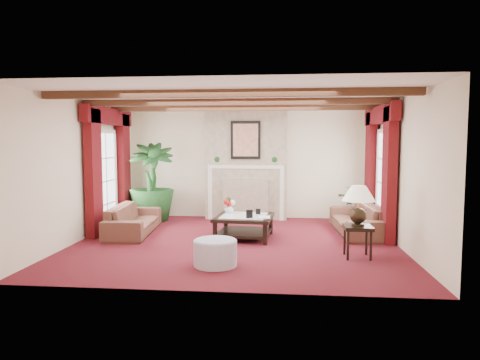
# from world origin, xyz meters

# --- Properties ---
(floor) EXTENTS (6.00, 6.00, 0.00)m
(floor) POSITION_xyz_m (0.00, 0.00, 0.00)
(floor) COLOR #470C13
(floor) RESTS_ON ground
(ceiling) EXTENTS (6.00, 6.00, 0.00)m
(ceiling) POSITION_xyz_m (0.00, 0.00, 2.70)
(ceiling) COLOR white
(ceiling) RESTS_ON floor
(back_wall) EXTENTS (6.00, 0.02, 2.70)m
(back_wall) POSITION_xyz_m (0.00, 2.75, 1.35)
(back_wall) COLOR beige
(back_wall) RESTS_ON ground
(left_wall) EXTENTS (0.02, 5.50, 2.70)m
(left_wall) POSITION_xyz_m (-3.00, 0.00, 1.35)
(left_wall) COLOR beige
(left_wall) RESTS_ON ground
(right_wall) EXTENTS (0.02, 5.50, 2.70)m
(right_wall) POSITION_xyz_m (3.00, 0.00, 1.35)
(right_wall) COLOR beige
(right_wall) RESTS_ON ground
(ceiling_beams) EXTENTS (6.00, 3.00, 0.12)m
(ceiling_beams) POSITION_xyz_m (0.00, 0.00, 2.64)
(ceiling_beams) COLOR #392012
(ceiling_beams) RESTS_ON ceiling
(fireplace) EXTENTS (2.00, 0.52, 2.70)m
(fireplace) POSITION_xyz_m (0.00, 2.55, 2.70)
(fireplace) COLOR tan
(fireplace) RESTS_ON ground
(french_door_left) EXTENTS (0.10, 1.10, 2.16)m
(french_door_left) POSITION_xyz_m (-2.97, 1.00, 2.13)
(french_door_left) COLOR white
(french_door_left) RESTS_ON ground
(french_door_right) EXTENTS (0.10, 1.10, 2.16)m
(french_door_right) POSITION_xyz_m (2.97, 1.00, 2.13)
(french_door_right) COLOR white
(french_door_right) RESTS_ON ground
(curtains_left) EXTENTS (0.20, 2.40, 2.55)m
(curtains_left) POSITION_xyz_m (-2.86, 1.00, 2.55)
(curtains_left) COLOR #490911
(curtains_left) RESTS_ON ground
(curtains_right) EXTENTS (0.20, 2.40, 2.55)m
(curtains_right) POSITION_xyz_m (2.86, 1.00, 2.55)
(curtains_right) COLOR #490911
(curtains_right) RESTS_ON ground
(sofa_left) EXTENTS (2.11, 0.93, 0.78)m
(sofa_left) POSITION_xyz_m (-2.21, 0.60, 0.39)
(sofa_left) COLOR #380F17
(sofa_left) RESTS_ON ground
(sofa_right) EXTENTS (2.12, 0.80, 0.81)m
(sofa_right) POSITION_xyz_m (2.44, 1.02, 0.40)
(sofa_right) COLOR #380F17
(sofa_right) RESTS_ON ground
(potted_palm) EXTENTS (2.08, 2.46, 1.06)m
(potted_palm) POSITION_xyz_m (-2.24, 2.01, 0.53)
(potted_palm) COLOR black
(potted_palm) RESTS_ON ground
(small_plant) EXTENTS (1.69, 1.69, 0.69)m
(small_plant) POSITION_xyz_m (2.60, 2.04, 0.35)
(small_plant) COLOR black
(small_plant) RESTS_ON ground
(coffee_table) EXTENTS (1.19, 1.19, 0.45)m
(coffee_table) POSITION_xyz_m (0.13, 0.33, 0.22)
(coffee_table) COLOR black
(coffee_table) RESTS_ON ground
(side_table) EXTENTS (0.50, 0.50, 0.53)m
(side_table) POSITION_xyz_m (2.11, -0.91, 0.27)
(side_table) COLOR black
(side_table) RESTS_ON ground
(ottoman) EXTENTS (0.67, 0.67, 0.39)m
(ottoman) POSITION_xyz_m (-0.15, -1.59, 0.20)
(ottoman) COLOR #928EA1
(ottoman) RESTS_ON ground
(table_lamp) EXTENTS (0.53, 0.53, 0.68)m
(table_lamp) POSITION_xyz_m (2.11, -0.91, 0.87)
(table_lamp) COLOR black
(table_lamp) RESTS_ON side_table
(flower_vase) EXTENTS (0.33, 0.33, 0.19)m
(flower_vase) POSITION_xyz_m (-0.20, 0.59, 0.54)
(flower_vase) COLOR silver
(flower_vase) RESTS_ON coffee_table
(book) EXTENTS (0.23, 0.04, 0.31)m
(book) POSITION_xyz_m (0.42, 0.11, 0.60)
(book) COLOR black
(book) RESTS_ON coffee_table
(photo_frame_a) EXTENTS (0.13, 0.06, 0.17)m
(photo_frame_a) POSITION_xyz_m (0.26, 0.03, 0.53)
(photo_frame_a) COLOR black
(photo_frame_a) RESTS_ON coffee_table
(photo_frame_b) EXTENTS (0.10, 0.03, 0.12)m
(photo_frame_b) POSITION_xyz_m (0.40, 0.48, 0.51)
(photo_frame_b) COLOR black
(photo_frame_b) RESTS_ON coffee_table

